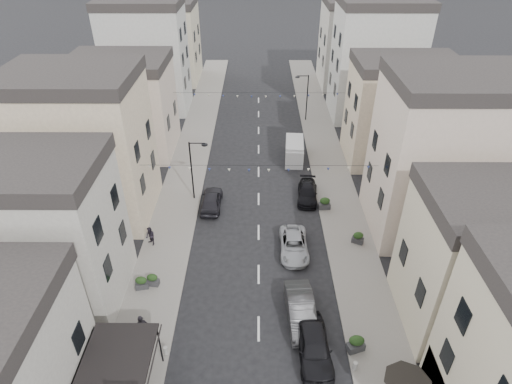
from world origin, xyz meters
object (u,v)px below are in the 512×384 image
parked_car_d (307,193)px  pedestrian_b (150,236)px  parked_car_e (211,200)px  pedestrian_a (143,328)px  parked_car_a (314,346)px  delivery_van (294,150)px  parked_car_c (294,245)px  parked_car_b (301,310)px

parked_car_d → pedestrian_b: bearing=-147.0°
parked_car_e → pedestrian_a: pedestrian_a is taller
parked_car_a → delivery_van: bearing=86.2°
parked_car_c → pedestrian_a: pedestrian_a is taller
parked_car_b → pedestrian_a: (-10.08, -1.69, 0.27)m
delivery_van → parked_car_a: bearing=-87.3°
parked_car_a → parked_car_d: bearing=83.3°
parked_car_d → delivery_van: delivery_van is taller
parked_car_c → pedestrian_a: bearing=-139.8°
delivery_van → pedestrian_a: (-11.16, -23.60, -0.02)m
parked_car_d → parked_car_b: bearing=-91.4°
parked_car_b → parked_car_d: 14.43m
parked_car_c → pedestrian_b: pedestrian_b is taller
parked_car_a → parked_car_c: 9.52m
parked_car_b → pedestrian_a: 10.22m
parked_car_d → delivery_van: (-0.72, 7.59, 0.47)m
parked_car_d → pedestrian_b: 15.00m
parked_car_e → parked_car_d: bearing=-169.6°
delivery_van → pedestrian_b: delivery_van is taller
parked_car_a → parked_car_e: size_ratio=1.10×
parked_car_c → pedestrian_a: (-10.08, -8.45, 0.43)m
pedestrian_b → delivery_van: bearing=92.8°
parked_car_b → parked_car_e: 14.71m
delivery_van → parked_car_c: bearing=-90.2°
parked_car_b → parked_car_e: (-7.12, 12.87, -0.07)m
parked_car_d → parked_car_c: bearing=-97.6°
delivery_van → pedestrian_a: size_ratio=2.50×
parked_car_e → pedestrian_b: size_ratio=2.66×
parked_car_d → parked_car_e: bearing=-165.0°
parked_car_e → delivery_van: bearing=-131.1°
parked_car_c → delivery_van: 15.20m
pedestrian_a → pedestrian_b: pedestrian_a is taller
parked_car_a → pedestrian_b: bearing=137.3°
parked_car_c → pedestrian_b: (-11.53, 0.68, 0.29)m
delivery_van → pedestrian_b: (-12.61, -14.47, -0.16)m
parked_car_d → pedestrian_a: size_ratio=2.28×
parked_car_a → parked_car_c: (-0.57, 9.51, -0.17)m
parked_car_b → parked_car_d: (1.80, 14.32, -0.18)m
parked_car_a → pedestrian_a: 10.70m
parked_car_c → parked_car_e: size_ratio=1.07×
parked_car_a → pedestrian_a: pedestrian_a is taller
parked_car_b → delivery_van: delivery_van is taller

